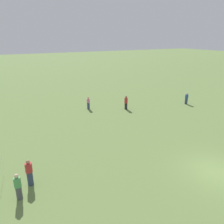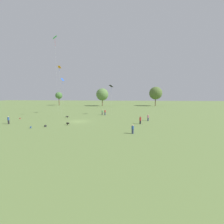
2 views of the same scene
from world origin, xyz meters
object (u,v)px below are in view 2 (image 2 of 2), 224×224
person_1 (8,120)px  person_3 (133,129)px  kite_2 (59,70)px  kite_1 (111,87)px  person_0 (102,112)px  dog_1 (68,123)px  picnic_bag_0 (20,118)px  picnic_bag_2 (31,127)px  person_2 (148,118)px  person_5 (105,112)px  person_4 (140,120)px  kite_3 (55,41)px  kite_0 (63,81)px  dog_0 (67,116)px  picnic_bag_1 (45,126)px

person_1 → person_3: size_ratio=1.14×
kite_2 → kite_1: bearing=-105.1°
person_0 → dog_1: bearing=98.5°
picnic_bag_0 → person_1: bearing=-70.9°
person_0 → picnic_bag_0: bearing=50.3°
picnic_bag_0 → picnic_bag_2: bearing=-46.1°
person_0 → kite_1: (2.90, 0.68, 8.42)m
person_1 → picnic_bag_0: 7.46m
person_2 → picnic_bag_2: (-24.92, -10.68, -0.63)m
person_1 → person_5: (20.17, 16.45, -0.02)m
person_2 → person_5: size_ratio=0.92×
dog_1 → person_4: bearing=124.0°
person_3 → person_5: bearing=158.5°
kite_2 → kite_3: bearing=166.8°
person_1 → person_3: 28.75m
kite_0 → dog_0: bearing=-96.0°
person_0 → kite_2: kite_2 is taller
person_3 → picnic_bag_1: size_ratio=3.30×
kite_1 → kite_2: bearing=108.7°
person_2 → kite_0: bearing=-5.1°
person_3 → person_5: 23.70m
person_5 → picnic_bag_2: 23.57m
dog_0 → dog_1: dog_1 is taller
person_4 → kite_2: kite_2 is taller
person_3 → person_4: size_ratio=0.90×
kite_3 → picnic_bag_0: size_ratio=53.62×
person_0 → kite_0: size_ratio=0.14×
person_1 → dog_1: 14.09m
person_1 → person_5: size_ratio=1.02×
person_4 → picnic_bag_0: 32.99m
kite_1 → person_4: bearing=-146.9°
kite_1 → kite_3: (-13.94, -9.68, 11.56)m
person_5 → kite_1: size_ratio=0.18×
person_3 → dog_0: 24.10m
dog_1 → person_5: bearing=-175.9°
kite_0 → picnic_bag_2: size_ratio=32.81×
person_3 → dog_1: person_3 is taller
person_5 → person_1: bearing=-83.8°
kite_0 → dog_0: kite_0 is taller
person_2 → kite_0: (-27.81, 12.53, 10.72)m
person_3 → picnic_bag_0: 33.19m
person_4 → picnic_bag_1: person_4 is taller
kite_0 → person_4: bearing=-67.1°
person_0 → kite_1: size_ratio=0.17×
dog_1 → picnic_bag_2: bearing=-35.0°
person_0 → dog_1: person_0 is taller
person_4 → picnic_bag_2: bearing=34.4°
picnic_bag_0 → picnic_bag_2: (10.18, -10.57, 0.05)m
person_2 → kite_1: size_ratio=0.17×
person_2 → picnic_bag_0: person_2 is taller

